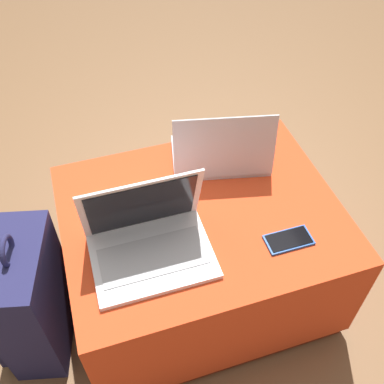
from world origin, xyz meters
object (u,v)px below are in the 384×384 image
(laptop_far, at_px, (221,153))
(cell_phone, at_px, (289,240))
(laptop_near, at_px, (149,239))
(backpack, at_px, (30,301))

(laptop_far, xyz_separation_m, cell_phone, (0.08, -0.38, -0.05))
(laptop_near, distance_m, backpack, 0.49)
(laptop_near, xyz_separation_m, laptop_far, (0.32, 0.28, -0.00))
(laptop_far, height_order, backpack, laptop_far)
(laptop_far, distance_m, backpack, 0.79)
(cell_phone, relative_size, backpack, 0.25)
(laptop_far, relative_size, cell_phone, 2.62)
(backpack, bearing_deg, laptop_far, 119.52)
(cell_phone, distance_m, backpack, 0.85)
(backpack, bearing_deg, cell_phone, 91.45)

